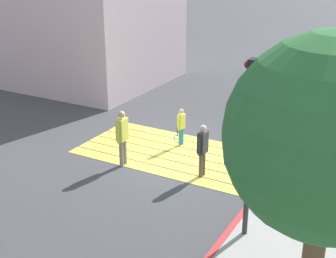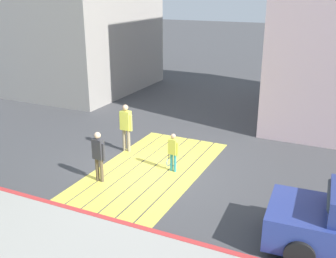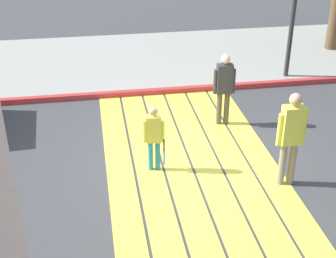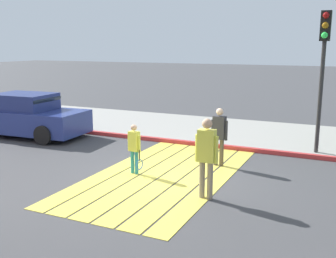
{
  "view_description": "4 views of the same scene",
  "coord_description": "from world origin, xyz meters",
  "px_view_note": "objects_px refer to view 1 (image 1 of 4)",
  "views": [
    {
      "loc": [
        -6.57,
        12.37,
        6.37
      ],
      "look_at": [
        0.06,
        0.47,
        1.03
      ],
      "focal_mm": 50.19,
      "sensor_mm": 36.0,
      "label": 1
    },
    {
      "loc": [
        -10.61,
        -5.69,
        5.68
      ],
      "look_at": [
        0.72,
        -0.3,
        1.24
      ],
      "focal_mm": 42.9,
      "sensor_mm": 36.0,
      "label": 2
    },
    {
      "loc": [
        7.89,
        -1.74,
        5.02
      ],
      "look_at": [
        0.21,
        -0.46,
        0.84
      ],
      "focal_mm": 51.89,
      "sensor_mm": 36.0,
      "label": 3
    },
    {
      "loc": [
        8.93,
        4.31,
        3.29
      ],
      "look_at": [
        -0.3,
        -0.01,
        1.16
      ],
      "focal_mm": 43.01,
      "sensor_mm": 36.0,
      "label": 4
    }
  ],
  "objects_px": {
    "street_tree": "(322,140)",
    "pedestrian_adult_trailing": "(203,147)",
    "car_parked_near_curb": "(293,91)",
    "traffic_light_corner": "(252,115)",
    "pedestrian_adult_lead": "(122,134)",
    "pedestrian_child_with_racket": "(181,125)"
  },
  "relations": [
    {
      "from": "traffic_light_corner",
      "to": "pedestrian_adult_lead",
      "type": "distance_m",
      "value": 5.38
    },
    {
      "from": "pedestrian_adult_trailing",
      "to": "pedestrian_child_with_racket",
      "type": "xyz_separation_m",
      "value": [
        1.62,
        -1.75,
        -0.2
      ]
    },
    {
      "from": "car_parked_near_curb",
      "to": "pedestrian_adult_lead",
      "type": "distance_m",
      "value": 8.56
    },
    {
      "from": "street_tree",
      "to": "pedestrian_adult_trailing",
      "type": "relative_size",
      "value": 3.29
    },
    {
      "from": "pedestrian_adult_lead",
      "to": "pedestrian_adult_trailing",
      "type": "height_order",
      "value": "pedestrian_adult_lead"
    },
    {
      "from": "pedestrian_adult_lead",
      "to": "pedestrian_adult_trailing",
      "type": "distance_m",
      "value": 2.5
    },
    {
      "from": "pedestrian_adult_trailing",
      "to": "car_parked_near_curb",
      "type": "bearing_deg",
      "value": -94.63
    },
    {
      "from": "car_parked_near_curb",
      "to": "traffic_light_corner",
      "type": "height_order",
      "value": "traffic_light_corner"
    },
    {
      "from": "pedestrian_adult_trailing",
      "to": "traffic_light_corner",
      "type": "bearing_deg",
      "value": 132.87
    },
    {
      "from": "traffic_light_corner",
      "to": "pedestrian_adult_trailing",
      "type": "distance_m",
      "value": 3.84
    },
    {
      "from": "traffic_light_corner",
      "to": "car_parked_near_curb",
      "type": "bearing_deg",
      "value": -80.87
    },
    {
      "from": "pedestrian_adult_trailing",
      "to": "pedestrian_child_with_racket",
      "type": "distance_m",
      "value": 2.39
    },
    {
      "from": "car_parked_near_curb",
      "to": "pedestrian_adult_lead",
      "type": "bearing_deg",
      "value": 69.07
    },
    {
      "from": "car_parked_near_curb",
      "to": "pedestrian_adult_trailing",
      "type": "relative_size",
      "value": 2.72
    },
    {
      "from": "traffic_light_corner",
      "to": "pedestrian_adult_lead",
      "type": "xyz_separation_m",
      "value": [
        4.64,
        -1.85,
        -2.0
      ]
    },
    {
      "from": "street_tree",
      "to": "pedestrian_child_with_racket",
      "type": "relative_size",
      "value": 4.07
    },
    {
      "from": "pedestrian_adult_lead",
      "to": "pedestrian_child_with_racket",
      "type": "relative_size",
      "value": 1.36
    },
    {
      "from": "car_parked_near_curb",
      "to": "street_tree",
      "type": "xyz_separation_m",
      "value": [
        -3.43,
        12.0,
        2.9
      ]
    },
    {
      "from": "car_parked_near_curb",
      "to": "street_tree",
      "type": "bearing_deg",
      "value": 105.94
    },
    {
      "from": "pedestrian_child_with_racket",
      "to": "pedestrian_adult_trailing",
      "type": "bearing_deg",
      "value": 132.78
    },
    {
      "from": "traffic_light_corner",
      "to": "pedestrian_child_with_racket",
      "type": "xyz_separation_m",
      "value": [
        3.8,
        -4.1,
        -2.3
      ]
    },
    {
      "from": "street_tree",
      "to": "car_parked_near_curb",
      "type": "bearing_deg",
      "value": -74.06
    }
  ]
}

